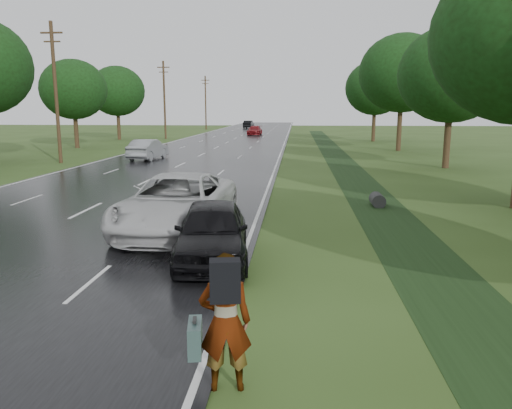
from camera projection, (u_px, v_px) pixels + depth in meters
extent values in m
cube|color=black|center=(223.00, 144.00, 55.68)|extent=(14.00, 180.00, 0.04)
cube|color=silver|center=(284.00, 144.00, 55.14)|extent=(0.12, 180.00, 0.01)
cube|color=silver|center=(164.00, 144.00, 56.21)|extent=(0.12, 180.00, 0.01)
cube|color=silver|center=(223.00, 144.00, 55.67)|extent=(0.12, 180.00, 0.01)
cube|color=black|center=(351.00, 175.00, 30.30)|extent=(2.20, 120.00, 0.01)
cylinder|color=#2D2D2D|center=(377.00, 200.00, 20.46)|extent=(0.56, 1.00, 0.56)
cylinder|color=#3D2C19|center=(56.00, 94.00, 35.89)|extent=(0.26, 0.26, 10.00)
cube|color=#3D2C19|center=(51.00, 33.00, 35.10)|extent=(1.60, 0.12, 0.12)
cube|color=#3D2C19|center=(52.00, 42.00, 35.21)|extent=(1.20, 0.10, 0.10)
cylinder|color=#3D2C19|center=(164.00, 100.00, 65.25)|extent=(0.26, 0.26, 10.00)
cube|color=#3D2C19|center=(163.00, 67.00, 64.46)|extent=(1.60, 0.12, 0.12)
cube|color=#3D2C19|center=(163.00, 72.00, 64.57)|extent=(1.20, 0.10, 0.10)
cylinder|color=#3D2C19|center=(206.00, 103.00, 94.62)|extent=(0.26, 0.26, 10.00)
cube|color=#3D2C19|center=(205.00, 80.00, 93.82)|extent=(1.60, 0.12, 0.12)
cube|color=#3D2C19|center=(205.00, 83.00, 93.93)|extent=(1.20, 0.10, 0.10)
cylinder|color=#3D2C19|center=(447.00, 142.00, 33.35)|extent=(0.44, 0.44, 3.52)
ellipsoid|color=black|center=(452.00, 74.00, 32.52)|extent=(7.00, 7.00, 6.30)
cylinder|color=#3D2C19|center=(399.00, 129.00, 47.02)|extent=(0.44, 0.44, 4.16)
ellipsoid|color=black|center=(402.00, 73.00, 46.06)|extent=(8.00, 8.00, 7.20)
cylinder|color=#3D2C19|center=(374.00, 126.00, 60.79)|extent=(0.44, 0.44, 3.68)
ellipsoid|color=black|center=(375.00, 88.00, 59.93)|extent=(7.20, 7.20, 6.48)
cylinder|color=#3D2C19|center=(76.00, 131.00, 50.62)|extent=(0.44, 0.44, 3.36)
ellipsoid|color=black|center=(73.00, 89.00, 49.83)|extent=(6.60, 6.60, 5.94)
cylinder|color=#3D2C19|center=(119.00, 126.00, 64.35)|extent=(0.44, 0.44, 3.52)
ellipsoid|color=black|center=(117.00, 91.00, 63.52)|extent=(7.00, 7.00, 6.30)
imported|color=#A5998C|center=(225.00, 322.00, 6.96)|extent=(0.80, 0.59, 2.02)
cube|color=black|center=(225.00, 281.00, 6.53)|extent=(0.44, 0.30, 0.57)
cube|color=#324846|center=(195.00, 338.00, 7.08)|extent=(0.27, 0.59, 0.46)
cube|color=black|center=(195.00, 320.00, 7.03)|extent=(0.08, 0.19, 0.04)
imported|color=silver|center=(177.00, 203.00, 16.00)|extent=(3.25, 6.67, 1.83)
imported|color=black|center=(212.00, 231.00, 12.96)|extent=(2.34, 4.71, 1.54)
imported|color=gray|center=(148.00, 149.00, 38.73)|extent=(2.09, 4.92, 1.58)
imported|color=maroon|center=(255.00, 130.00, 74.96)|extent=(2.15, 4.77, 1.36)
imported|color=black|center=(249.00, 124.00, 100.50)|extent=(1.93, 4.77, 1.54)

